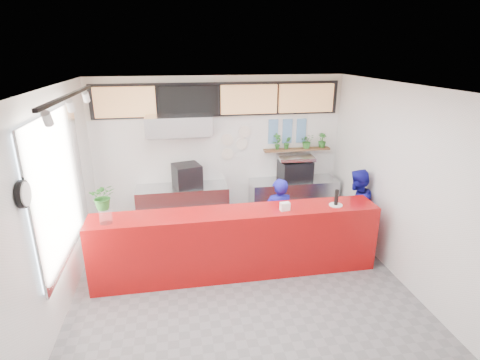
# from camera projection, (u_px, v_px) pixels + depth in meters

# --- Properties ---
(floor) EXTENTS (5.00, 5.00, 0.00)m
(floor) POSITION_uv_depth(u_px,v_px,m) (241.00, 287.00, 5.77)
(floor) COLOR slate
(floor) RESTS_ON ground
(ceiling) EXTENTS (5.00, 5.00, 0.00)m
(ceiling) POSITION_uv_depth(u_px,v_px,m) (242.00, 88.00, 4.78)
(ceiling) COLOR silver
(wall_back) EXTENTS (5.00, 0.00, 5.00)m
(wall_back) POSITION_uv_depth(u_px,v_px,m) (220.00, 152.00, 7.60)
(wall_back) COLOR white
(wall_back) RESTS_ON ground
(wall_left) EXTENTS (0.00, 5.00, 5.00)m
(wall_left) POSITION_uv_depth(u_px,v_px,m) (53.00, 209.00, 4.87)
(wall_left) COLOR white
(wall_left) RESTS_ON ground
(wall_right) EXTENTS (0.00, 5.00, 5.00)m
(wall_right) POSITION_uv_depth(u_px,v_px,m) (403.00, 186.00, 5.68)
(wall_right) COLOR white
(wall_right) RESTS_ON ground
(service_counter) EXTENTS (4.50, 0.60, 1.10)m
(service_counter) POSITION_uv_depth(u_px,v_px,m) (237.00, 243.00, 5.96)
(service_counter) COLOR #A60B0C
(service_counter) RESTS_ON ground
(cream_band) EXTENTS (5.00, 0.02, 0.80)m
(cream_band) POSITION_uv_depth(u_px,v_px,m) (219.00, 97.00, 7.23)
(cream_band) COLOR beige
(cream_band) RESTS_ON wall_back
(prep_bench) EXTENTS (1.80, 0.60, 0.90)m
(prep_bench) POSITION_uv_depth(u_px,v_px,m) (183.00, 208.00, 7.54)
(prep_bench) COLOR #B2B5BA
(prep_bench) RESTS_ON ground
(panini_oven) EXTENTS (0.61, 0.61, 0.45)m
(panini_oven) POSITION_uv_depth(u_px,v_px,m) (187.00, 176.00, 7.33)
(panini_oven) COLOR black
(panini_oven) RESTS_ON prep_bench
(extraction_hood) EXTENTS (1.20, 0.70, 0.35)m
(extraction_hood) POSITION_uv_depth(u_px,v_px,m) (179.00, 124.00, 6.93)
(extraction_hood) COLOR #B2B5BA
(extraction_hood) RESTS_ON ceiling
(hood_lip) EXTENTS (1.20, 0.69, 0.31)m
(hood_lip) POSITION_uv_depth(u_px,v_px,m) (179.00, 135.00, 7.00)
(hood_lip) COLOR #B2B5BA
(hood_lip) RESTS_ON ceiling
(right_bench) EXTENTS (1.80, 0.60, 0.90)m
(right_bench) POSITION_uv_depth(u_px,v_px,m) (293.00, 200.00, 7.91)
(right_bench) COLOR #B2B5BA
(right_bench) RESTS_ON ground
(espresso_machine) EXTENTS (0.67, 0.50, 0.41)m
(espresso_machine) POSITION_uv_depth(u_px,v_px,m) (295.00, 171.00, 7.70)
(espresso_machine) COLOR black
(espresso_machine) RESTS_ON right_bench
(espresso_tray) EXTENTS (0.74, 0.54, 0.07)m
(espresso_tray) POSITION_uv_depth(u_px,v_px,m) (296.00, 158.00, 7.61)
(espresso_tray) COLOR silver
(espresso_tray) RESTS_ON espresso_machine
(herb_shelf) EXTENTS (1.40, 0.18, 0.04)m
(herb_shelf) POSITION_uv_depth(u_px,v_px,m) (297.00, 149.00, 7.77)
(herb_shelf) COLOR brown
(herb_shelf) RESTS_ON wall_back
(menu_board_far_left) EXTENTS (1.10, 0.10, 0.55)m
(menu_board_far_left) POSITION_uv_depth(u_px,v_px,m) (125.00, 102.00, 6.86)
(menu_board_far_left) COLOR tan
(menu_board_far_left) RESTS_ON wall_back
(menu_board_mid_left) EXTENTS (1.10, 0.10, 0.55)m
(menu_board_mid_left) POSITION_uv_depth(u_px,v_px,m) (189.00, 101.00, 7.05)
(menu_board_mid_left) COLOR black
(menu_board_mid_left) RESTS_ON wall_back
(menu_board_mid_right) EXTENTS (1.10, 0.10, 0.55)m
(menu_board_mid_right) POSITION_uv_depth(u_px,v_px,m) (249.00, 99.00, 7.24)
(menu_board_mid_right) COLOR tan
(menu_board_mid_right) RESTS_ON wall_back
(menu_board_far_right) EXTENTS (1.10, 0.10, 0.55)m
(menu_board_far_right) POSITION_uv_depth(u_px,v_px,m) (306.00, 98.00, 7.43)
(menu_board_far_right) COLOR tan
(menu_board_far_right) RESTS_ON wall_back
(soffit) EXTENTS (4.80, 0.04, 0.65)m
(soffit) POSITION_uv_depth(u_px,v_px,m) (219.00, 99.00, 7.22)
(soffit) COLOR black
(soffit) RESTS_ON wall_back
(window_pane) EXTENTS (0.04, 2.20, 1.90)m
(window_pane) POSITION_uv_depth(u_px,v_px,m) (59.00, 186.00, 5.09)
(window_pane) COLOR silver
(window_pane) RESTS_ON wall_left
(window_frame) EXTENTS (0.03, 2.30, 2.00)m
(window_frame) POSITION_uv_depth(u_px,v_px,m) (61.00, 186.00, 5.09)
(window_frame) COLOR #B2B5BA
(window_frame) RESTS_ON wall_left
(wall_clock_rim) EXTENTS (0.05, 0.30, 0.30)m
(wall_clock_rim) POSITION_uv_depth(u_px,v_px,m) (23.00, 194.00, 3.86)
(wall_clock_rim) COLOR black
(wall_clock_rim) RESTS_ON wall_left
(wall_clock_face) EXTENTS (0.02, 0.26, 0.26)m
(wall_clock_face) POSITION_uv_depth(u_px,v_px,m) (26.00, 194.00, 3.86)
(wall_clock_face) COLOR white
(wall_clock_face) RESTS_ON wall_left
(track_rail) EXTENTS (0.05, 2.40, 0.04)m
(track_rail) POSITION_uv_depth(u_px,v_px,m) (69.00, 96.00, 4.46)
(track_rail) COLOR black
(track_rail) RESTS_ON ceiling
(dec_plate_a) EXTENTS (0.24, 0.03, 0.24)m
(dec_plate_a) POSITION_uv_depth(u_px,v_px,m) (227.00, 140.00, 7.52)
(dec_plate_a) COLOR silver
(dec_plate_a) RESTS_ON wall_back
(dec_plate_b) EXTENTS (0.24, 0.03, 0.24)m
(dec_plate_b) POSITION_uv_depth(u_px,v_px,m) (242.00, 144.00, 7.60)
(dec_plate_b) COLOR silver
(dec_plate_b) RESTS_ON wall_back
(dec_plate_c) EXTENTS (0.24, 0.03, 0.24)m
(dec_plate_c) POSITION_uv_depth(u_px,v_px,m) (227.00, 154.00, 7.62)
(dec_plate_c) COLOR silver
(dec_plate_c) RESTS_ON wall_back
(dec_plate_d) EXTENTS (0.24, 0.03, 0.24)m
(dec_plate_d) POSITION_uv_depth(u_px,v_px,m) (244.00, 132.00, 7.52)
(dec_plate_d) COLOR silver
(dec_plate_d) RESTS_ON wall_back
(photo_frame_a) EXTENTS (0.20, 0.02, 0.25)m
(photo_frame_a) POSITION_uv_depth(u_px,v_px,m) (273.00, 126.00, 7.60)
(photo_frame_a) COLOR #598CBF
(photo_frame_a) RESTS_ON wall_back
(photo_frame_b) EXTENTS (0.20, 0.02, 0.25)m
(photo_frame_b) POSITION_uv_depth(u_px,v_px,m) (288.00, 125.00, 7.65)
(photo_frame_b) COLOR #598CBF
(photo_frame_b) RESTS_ON wall_back
(photo_frame_c) EXTENTS (0.20, 0.02, 0.25)m
(photo_frame_c) POSITION_uv_depth(u_px,v_px,m) (302.00, 125.00, 7.70)
(photo_frame_c) COLOR #598CBF
(photo_frame_c) RESTS_ON wall_back
(photo_frame_d) EXTENTS (0.20, 0.02, 0.25)m
(photo_frame_d) POSITION_uv_depth(u_px,v_px,m) (273.00, 138.00, 7.68)
(photo_frame_d) COLOR #598CBF
(photo_frame_d) RESTS_ON wall_back
(photo_frame_e) EXTENTS (0.20, 0.02, 0.25)m
(photo_frame_e) POSITION_uv_depth(u_px,v_px,m) (287.00, 137.00, 7.73)
(photo_frame_e) COLOR #598CBF
(photo_frame_e) RESTS_ON wall_back
(photo_frame_f) EXTENTS (0.20, 0.02, 0.25)m
(photo_frame_f) POSITION_uv_depth(u_px,v_px,m) (301.00, 137.00, 7.78)
(photo_frame_f) COLOR #598CBF
(photo_frame_f) RESTS_ON wall_back
(staff_center) EXTENTS (0.53, 0.35, 1.43)m
(staff_center) POSITION_uv_depth(u_px,v_px,m) (278.00, 218.00, 6.46)
(staff_center) COLOR #161699
(staff_center) RESTS_ON ground
(staff_right) EXTENTS (0.91, 0.89, 1.48)m
(staff_right) POSITION_uv_depth(u_px,v_px,m) (355.00, 209.00, 6.74)
(staff_right) COLOR #161699
(staff_right) RESTS_ON ground
(herb_a) EXTENTS (0.21, 0.17, 0.34)m
(herb_a) POSITION_uv_depth(u_px,v_px,m) (277.00, 141.00, 7.64)
(herb_a) COLOR #2B6F26
(herb_a) RESTS_ON herb_shelf
(herb_b) EXTENTS (0.16, 0.14, 0.26)m
(herb_b) POSITION_uv_depth(u_px,v_px,m) (287.00, 143.00, 7.69)
(herb_b) COLOR #2B6F26
(herb_b) RESTS_ON herb_shelf
(herb_c) EXTENTS (0.29, 0.25, 0.30)m
(herb_c) POSITION_uv_depth(u_px,v_px,m) (307.00, 141.00, 7.75)
(herb_c) COLOR #2B6F26
(herb_c) RESTS_ON herb_shelf
(herb_d) EXTENTS (0.18, 0.17, 0.30)m
(herb_d) POSITION_uv_depth(u_px,v_px,m) (322.00, 140.00, 7.80)
(herb_d) COLOR #2B6F26
(herb_d) RESTS_ON herb_shelf
(glass_vase) EXTENTS (0.20, 0.20, 0.22)m
(glass_vase) POSITION_uv_depth(u_px,v_px,m) (106.00, 216.00, 5.35)
(glass_vase) COLOR white
(glass_vase) RESTS_ON service_counter
(basil_vase) EXTENTS (0.38, 0.34, 0.38)m
(basil_vase) POSITION_uv_depth(u_px,v_px,m) (103.00, 196.00, 5.25)
(basil_vase) COLOR #2B6F26
(basil_vase) RESTS_ON glass_vase
(napkin_holder) EXTENTS (0.16, 0.11, 0.13)m
(napkin_holder) POSITION_uv_depth(u_px,v_px,m) (285.00, 206.00, 5.79)
(napkin_holder) COLOR white
(napkin_holder) RESTS_ON service_counter
(white_plate) EXTENTS (0.23, 0.23, 0.02)m
(white_plate) POSITION_uv_depth(u_px,v_px,m) (336.00, 205.00, 5.99)
(white_plate) COLOR white
(white_plate) RESTS_ON service_counter
(pepper_mill) EXTENTS (0.07, 0.07, 0.25)m
(pepper_mill) POSITION_uv_depth(u_px,v_px,m) (336.00, 197.00, 5.94)
(pepper_mill) COLOR black
(pepper_mill) RESTS_ON white_plate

